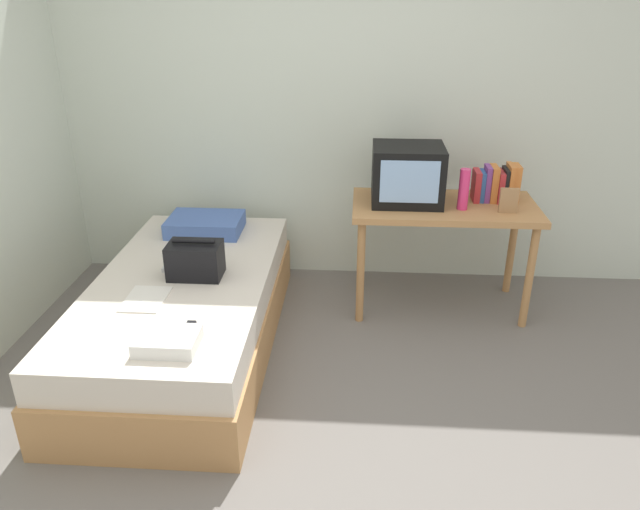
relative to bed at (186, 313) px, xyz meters
name	(u,v)px	position (x,y,z in m)	size (l,w,h in m)	color
ground_plane	(326,452)	(0.88, -0.84, -0.23)	(8.00, 8.00, 0.00)	slate
wall_back	(344,96)	(0.88, 1.16, 1.07)	(5.20, 0.10, 2.60)	silver
bed	(186,313)	(0.00, 0.00, 0.00)	(1.00, 2.00, 0.47)	#B27F4C
desk	(444,218)	(1.54, 0.62, 0.40)	(1.16, 0.60, 0.73)	#B27F4C
tv	(407,174)	(1.30, 0.65, 0.68)	(0.44, 0.39, 0.36)	black
water_bottle	(464,189)	(1.63, 0.54, 0.62)	(0.06, 0.06, 0.25)	#E53372
book_row	(496,184)	(1.87, 0.71, 0.60)	(0.28, 0.17, 0.24)	#B72D33
picture_frame	(509,201)	(1.90, 0.49, 0.57)	(0.11, 0.02, 0.16)	#9E754C
pillow	(205,224)	(-0.03, 0.69, 0.29)	(0.49, 0.35, 0.11)	#4766AD
handbag	(195,260)	(0.08, 0.02, 0.34)	(0.30, 0.20, 0.22)	black
magazine	(146,299)	(-0.12, -0.28, 0.24)	(0.21, 0.29, 0.01)	white
remote_dark	(188,331)	(0.19, -0.59, 0.25)	(0.04, 0.16, 0.02)	black
remote_silver	(169,266)	(-0.11, 0.12, 0.25)	(0.04, 0.14, 0.02)	#B7B7BC
folded_towel	(168,341)	(0.14, -0.72, 0.27)	(0.28, 0.22, 0.07)	white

